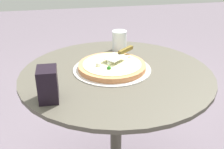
{
  "coord_description": "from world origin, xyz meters",
  "views": [
    {
      "loc": [
        -0.26,
        -1.14,
        1.27
      ],
      "look_at": [
        -0.02,
        0.03,
        0.7
      ],
      "focal_mm": 43.7,
      "sensor_mm": 36.0,
      "label": 1
    }
  ],
  "objects_px": {
    "pizza_on_tray": "(112,66)",
    "drinking_cup": "(119,41)",
    "pizza_server": "(120,53)",
    "napkin_dispenser": "(48,84)",
    "patio_table": "(116,103)"
  },
  "relations": [
    {
      "from": "pizza_on_tray",
      "to": "pizza_server",
      "type": "bearing_deg",
      "value": 49.07
    },
    {
      "from": "patio_table",
      "to": "pizza_on_tray",
      "type": "bearing_deg",
      "value": 116.45
    },
    {
      "from": "pizza_on_tray",
      "to": "napkin_dispenser",
      "type": "xyz_separation_m",
      "value": [
        -0.29,
        -0.23,
        0.05
      ]
    },
    {
      "from": "drinking_cup",
      "to": "napkin_dispenser",
      "type": "distance_m",
      "value": 0.62
    },
    {
      "from": "pizza_on_tray",
      "to": "napkin_dispenser",
      "type": "height_order",
      "value": "napkin_dispenser"
    },
    {
      "from": "patio_table",
      "to": "drinking_cup",
      "type": "bearing_deg",
      "value": 74.16
    },
    {
      "from": "pizza_on_tray",
      "to": "patio_table",
      "type": "bearing_deg",
      "value": -63.55
    },
    {
      "from": "patio_table",
      "to": "pizza_on_tray",
      "type": "relative_size",
      "value": 2.42
    },
    {
      "from": "patio_table",
      "to": "napkin_dispenser",
      "type": "height_order",
      "value": "napkin_dispenser"
    },
    {
      "from": "patio_table",
      "to": "pizza_on_tray",
      "type": "distance_m",
      "value": 0.19
    },
    {
      "from": "pizza_on_tray",
      "to": "napkin_dispenser",
      "type": "relative_size",
      "value": 2.85
    },
    {
      "from": "pizza_on_tray",
      "to": "drinking_cup",
      "type": "distance_m",
      "value": 0.27
    },
    {
      "from": "drinking_cup",
      "to": "patio_table",
      "type": "bearing_deg",
      "value": -105.84
    },
    {
      "from": "patio_table",
      "to": "drinking_cup",
      "type": "relative_size",
      "value": 8.16
    },
    {
      "from": "pizza_server",
      "to": "drinking_cup",
      "type": "distance_m",
      "value": 0.2
    }
  ]
}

